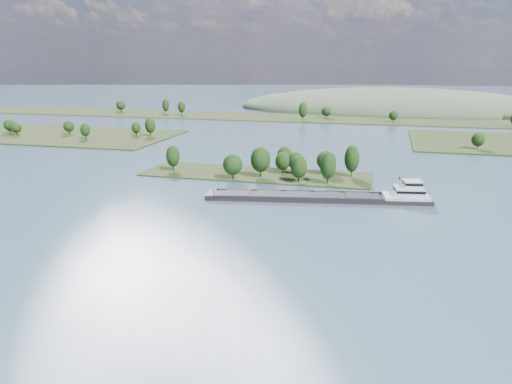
# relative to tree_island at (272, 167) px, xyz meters

# --- Properties ---
(ground) EXTENTS (1800.00, 1800.00, 0.00)m
(ground) POSITION_rel_tree_island_xyz_m (-7.47, -58.90, -4.28)
(ground) COLOR #3B5466
(ground) RESTS_ON ground
(tree_island) EXTENTS (100.00, 31.43, 15.01)m
(tree_island) POSITION_rel_tree_island_xyz_m (0.00, 0.00, 0.00)
(tree_island) COLOR #242F15
(tree_island) RESTS_ON ground
(back_shoreline) EXTENTS (900.00, 60.00, 16.27)m
(back_shoreline) POSITION_rel_tree_island_xyz_m (2.57, 220.85, -3.54)
(back_shoreline) COLOR #242F15
(back_shoreline) RESTS_ON ground
(hill_west) EXTENTS (320.00, 160.00, 44.00)m
(hill_west) POSITION_rel_tree_island_xyz_m (52.53, 321.10, -4.28)
(hill_west) COLOR #405339
(hill_west) RESTS_ON ground
(cargo_barge) EXTENTS (81.22, 22.84, 10.92)m
(cargo_barge) POSITION_rel_tree_island_xyz_m (29.95, -31.46, -2.90)
(cargo_barge) COLOR black
(cargo_barge) RESTS_ON ground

